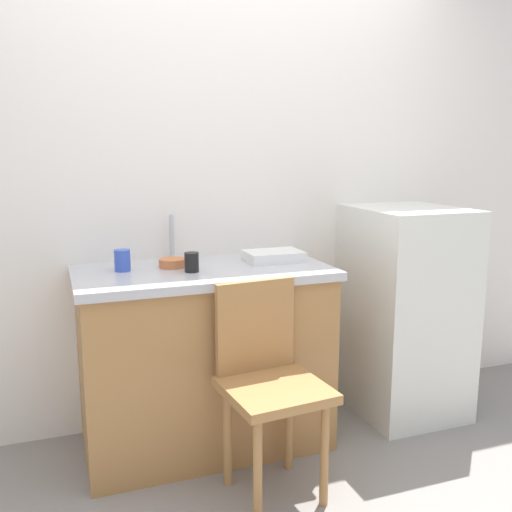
{
  "coord_description": "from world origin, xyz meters",
  "views": [
    {
      "loc": [
        -0.83,
        -1.9,
        1.44
      ],
      "look_at": [
        0.08,
        0.6,
        0.94
      ],
      "focal_mm": 39.91,
      "sensor_mm": 36.0,
      "label": 1
    }
  ],
  "objects_px": {
    "terracotta_bowl": "(172,263)",
    "cup_black": "(192,262)",
    "refrigerator": "(404,311)",
    "dish_tray": "(274,256)",
    "chair": "(268,378)",
    "cup_blue": "(122,260)"
  },
  "relations": [
    {
      "from": "terracotta_bowl",
      "to": "cup_black",
      "type": "xyz_separation_m",
      "value": [
        0.06,
        -0.13,
        0.02
      ]
    },
    {
      "from": "refrigerator",
      "to": "dish_tray",
      "type": "xyz_separation_m",
      "value": [
        -0.75,
        0.05,
        0.35
      ]
    },
    {
      "from": "chair",
      "to": "dish_tray",
      "type": "distance_m",
      "value": 0.69
    },
    {
      "from": "dish_tray",
      "to": "terracotta_bowl",
      "type": "xyz_separation_m",
      "value": [
        -0.51,
        0.02,
        -0.0
      ]
    },
    {
      "from": "dish_tray",
      "to": "cup_blue",
      "type": "relative_size",
      "value": 2.83
    },
    {
      "from": "refrigerator",
      "to": "cup_blue",
      "type": "height_order",
      "value": "refrigerator"
    },
    {
      "from": "chair",
      "to": "cup_black",
      "type": "relative_size",
      "value": 9.97
    },
    {
      "from": "dish_tray",
      "to": "cup_black",
      "type": "distance_m",
      "value": 0.46
    },
    {
      "from": "refrigerator",
      "to": "dish_tray",
      "type": "height_order",
      "value": "refrigerator"
    },
    {
      "from": "cup_blue",
      "to": "cup_black",
      "type": "xyz_separation_m",
      "value": [
        0.29,
        -0.13,
        -0.0
      ]
    },
    {
      "from": "dish_tray",
      "to": "cup_black",
      "type": "height_order",
      "value": "cup_black"
    },
    {
      "from": "refrigerator",
      "to": "chair",
      "type": "bearing_deg",
      "value": -154.9
    },
    {
      "from": "chair",
      "to": "cup_black",
      "type": "bearing_deg",
      "value": 113.37
    },
    {
      "from": "terracotta_bowl",
      "to": "cup_blue",
      "type": "xyz_separation_m",
      "value": [
        -0.23,
        -0.01,
        0.03
      ]
    },
    {
      "from": "refrigerator",
      "to": "cup_blue",
      "type": "relative_size",
      "value": 11.47
    },
    {
      "from": "refrigerator",
      "to": "cup_black",
      "type": "xyz_separation_m",
      "value": [
        -1.2,
        -0.06,
        0.37
      ]
    },
    {
      "from": "dish_tray",
      "to": "cup_black",
      "type": "relative_size",
      "value": 3.14
    },
    {
      "from": "chair",
      "to": "terracotta_bowl",
      "type": "xyz_separation_m",
      "value": [
        -0.28,
        0.53,
        0.41
      ]
    },
    {
      "from": "cup_blue",
      "to": "terracotta_bowl",
      "type": "bearing_deg",
      "value": 1.24
    },
    {
      "from": "chair",
      "to": "cup_blue",
      "type": "height_order",
      "value": "cup_blue"
    },
    {
      "from": "chair",
      "to": "refrigerator",
      "type": "bearing_deg",
      "value": 19.64
    },
    {
      "from": "chair",
      "to": "dish_tray",
      "type": "height_order",
      "value": "dish_tray"
    }
  ]
}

